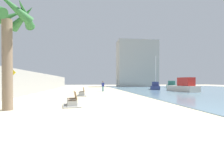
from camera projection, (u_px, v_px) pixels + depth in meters
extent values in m
plane|color=beige|center=(88.00, 92.00, 28.08)|extent=(120.00, 120.00, 0.00)
cube|color=#9E9E99|center=(36.00, 83.00, 27.07)|extent=(0.80, 64.00, 2.88)
cylinder|color=#7A6651|center=(7.00, 65.00, 10.59)|extent=(0.56, 0.56, 5.11)
cone|color=#2D6B33|center=(25.00, 14.00, 10.67)|extent=(0.59, 2.18, 1.39)
cone|color=#2D6B33|center=(23.00, 18.00, 11.37)|extent=(2.04, 1.80, 1.43)
cone|color=#2D6B33|center=(8.00, 17.00, 11.38)|extent=(2.20, 1.22, 1.52)
cone|color=#2D6B33|center=(13.00, 7.00, 9.95)|extent=(1.95, 1.80, 1.62)
cube|color=#9E9E99|center=(72.00, 104.00, 11.60)|extent=(0.62, 0.27, 0.50)
cube|color=#9E9E99|center=(71.00, 101.00, 12.96)|extent=(0.62, 0.27, 0.50)
cube|color=olive|center=(72.00, 99.00, 12.28)|extent=(0.68, 1.65, 0.06)
cube|color=olive|center=(75.00, 95.00, 12.33)|extent=(0.35, 1.61, 0.50)
cube|color=#9E9E99|center=(72.00, 106.00, 12.29)|extent=(1.34, 2.21, 0.08)
cube|color=#9E9E99|center=(81.00, 94.00, 20.29)|extent=(0.60, 0.21, 0.50)
cube|color=#9E9E99|center=(82.00, 93.00, 21.68)|extent=(0.60, 0.21, 0.50)
cube|color=olive|center=(82.00, 92.00, 20.98)|extent=(0.52, 1.61, 0.06)
cube|color=olive|center=(84.00, 89.00, 21.00)|extent=(0.18, 1.60, 0.50)
cube|color=#9E9E99|center=(82.00, 96.00, 20.99)|extent=(1.12, 2.11, 0.08)
cylinder|color=teal|center=(103.00, 89.00, 30.25)|extent=(0.12, 0.12, 0.81)
cylinder|color=teal|center=(103.00, 89.00, 30.17)|extent=(0.12, 0.12, 0.81)
cube|color=navy|center=(103.00, 85.00, 30.20)|extent=(0.36, 0.35, 0.58)
sphere|color=brown|center=(103.00, 82.00, 30.19)|extent=(0.22, 0.22, 0.22)
cylinder|color=navy|center=(102.00, 84.00, 30.33)|extent=(0.09, 0.09, 0.52)
cylinder|color=navy|center=(104.00, 84.00, 30.07)|extent=(0.09, 0.09, 0.52)
cube|color=navy|center=(156.00, 88.00, 37.35)|extent=(3.84, 6.16, 0.70)
cube|color=navy|center=(156.00, 84.00, 36.48)|extent=(2.11, 2.88, 0.80)
cylinder|color=silver|center=(156.00, 71.00, 37.59)|extent=(0.12, 0.12, 5.98)
cube|color=#337060|center=(172.00, 86.00, 48.36)|extent=(4.96, 6.53, 0.72)
cube|color=#337060|center=(172.00, 83.00, 47.48)|extent=(2.73, 3.16, 1.01)
cube|color=beige|center=(182.00, 88.00, 29.90)|extent=(2.37, 6.66, 0.89)
cube|color=red|center=(186.00, 82.00, 28.93)|extent=(1.52, 2.97, 1.30)
cylinder|color=slate|center=(11.00, 84.00, 16.73)|extent=(0.08, 0.08, 2.71)
cube|color=yellow|center=(11.00, 72.00, 16.71)|extent=(0.85, 0.03, 0.85)
cube|color=#9E9E99|center=(137.00, 64.00, 57.72)|extent=(12.00, 6.00, 13.97)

